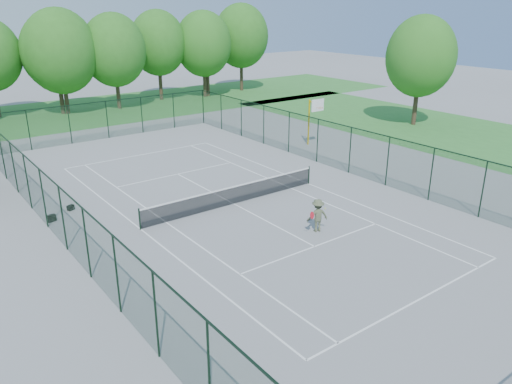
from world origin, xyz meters
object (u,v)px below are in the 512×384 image
at_px(tennis_net, 234,194).
at_px(tennis_player, 318,215).
at_px(basketball_goal, 314,113).
at_px(sports_bag_a, 51,218).

bearing_deg(tennis_net, tennis_player, -76.85).
height_order(basketball_goal, tennis_player, basketball_goal).
xyz_separation_m(sports_bag_a, tennis_player, (9.88, -8.83, 0.65)).
bearing_deg(basketball_goal, tennis_player, -132.13).
distance_m(basketball_goal, tennis_player, 15.60).
distance_m(tennis_net, tennis_player, 5.40).
bearing_deg(tennis_net, basketball_goal, 28.26).
height_order(tennis_net, basketball_goal, basketball_goal).
relative_size(basketball_goal, sports_bag_a, 8.69).
distance_m(tennis_net, sports_bag_a, 9.37).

